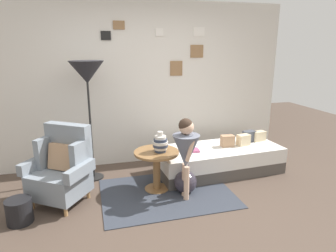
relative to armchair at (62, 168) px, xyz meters
name	(u,v)px	position (x,y,z in m)	size (l,w,h in m)	color
ground_plane	(177,221)	(1.24, -0.82, -0.44)	(12.00, 12.00, 0.00)	#4C3D33
gallery_wall	(143,84)	(1.24, 1.13, 0.86)	(4.80, 0.12, 2.60)	silver
rug	(167,193)	(1.29, -0.17, -0.43)	(1.71, 1.26, 0.01)	#333842
armchair	(62,168)	(0.00, 0.00, 0.00)	(0.90, 0.85, 0.97)	tan
daybed	(219,159)	(2.26, 0.31, -0.24)	(1.94, 0.91, 0.40)	#4C4742
pillow_head	(259,136)	(3.02, 0.45, 0.04)	(0.22, 0.12, 0.16)	beige
pillow_mid	(249,136)	(2.85, 0.45, 0.05)	(0.20, 0.12, 0.17)	#474C56
pillow_back	(243,140)	(2.67, 0.31, 0.05)	(0.19, 0.12, 0.17)	beige
pillow_extra	(227,141)	(2.40, 0.32, 0.05)	(0.20, 0.12, 0.18)	tan
side_table	(157,162)	(1.19, -0.02, -0.04)	(0.60, 0.60, 0.55)	olive
vase_striped	(161,143)	(1.25, -0.04, 0.23)	(0.20, 0.20, 0.28)	#2D384C
floor_lamp	(87,76)	(0.37, 0.59, 1.07)	(0.48, 0.48, 1.71)	black
person_child	(186,149)	(1.50, -0.34, 0.23)	(0.34, 0.34, 1.06)	#D8AD8E
book_on_daybed	(191,150)	(1.79, 0.26, -0.02)	(0.22, 0.16, 0.03)	#B2527E
demijohn_near	(185,182)	(1.54, -0.21, -0.28)	(0.31, 0.31, 0.39)	#332D38
magazine_basket	(19,211)	(-0.45, -0.38, -0.30)	(0.28, 0.28, 0.28)	black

